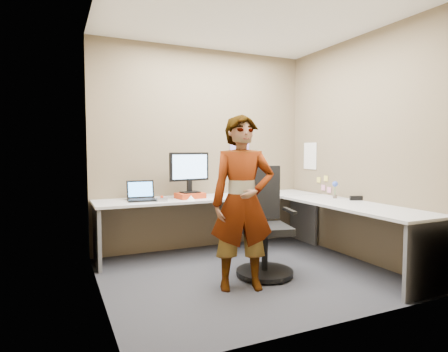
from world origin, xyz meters
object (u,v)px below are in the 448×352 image
desk (265,212)px  office_chair (263,231)px  monitor (189,169)px  person (243,203)px

desk → office_chair: (-0.28, -0.44, -0.12)m
desk → monitor: (-0.75, 0.58, 0.51)m
desk → office_chair: bearing=-122.6°
monitor → person: person is taller
office_chair → person: size_ratio=0.68×
desk → person: (-0.67, -0.72, 0.25)m
monitor → office_chair: (0.47, -1.03, -0.63)m
person → monitor: bearing=110.1°
desk → office_chair: size_ratio=2.61×
person → desk: bearing=63.4°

